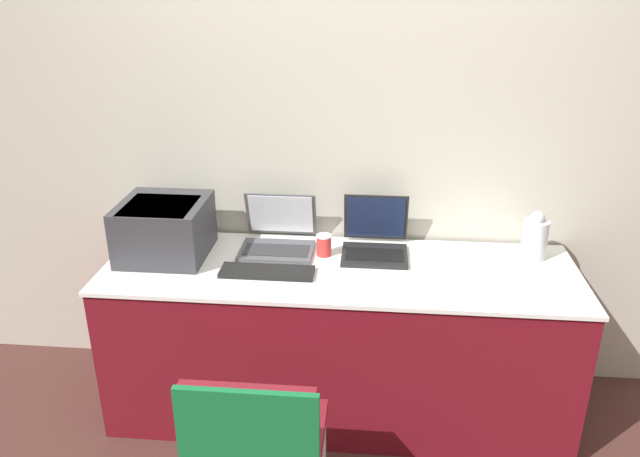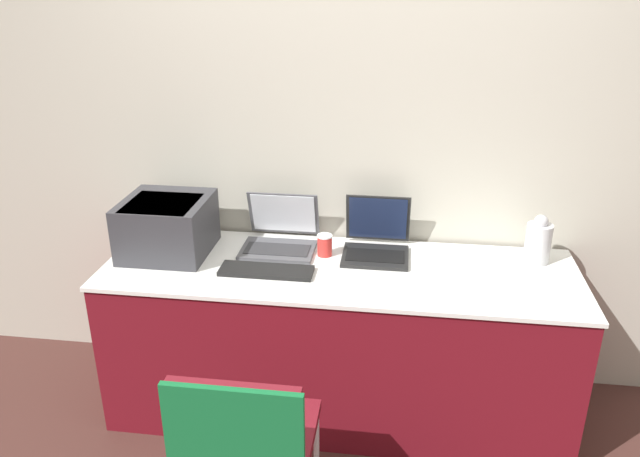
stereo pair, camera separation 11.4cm
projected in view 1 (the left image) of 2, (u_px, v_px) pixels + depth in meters
ground_plane at (333, 452)px, 2.92m from camera, size 14.00×14.00×0.00m
wall_back at (346, 141)px, 3.10m from camera, size 8.00×0.05×2.60m
table at (339, 339)px, 3.08m from camera, size 2.22×0.71×0.80m
printer at (164, 227)px, 3.00m from camera, size 0.40×0.41×0.27m
laptop_left at (278, 237)px, 3.11m from camera, size 0.36×0.34×0.26m
laptop_right at (375, 241)px, 3.06m from camera, size 0.32×0.32×0.27m
external_keyboard at (267, 272)px, 2.86m from camera, size 0.43×0.14×0.02m
coffee_cup at (324, 245)px, 3.03m from camera, size 0.08×0.08×0.11m
metal_pitcher at (535, 237)px, 2.98m from camera, size 0.12×0.12×0.24m
chair at (257, 444)px, 2.17m from camera, size 0.46×0.50×0.89m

